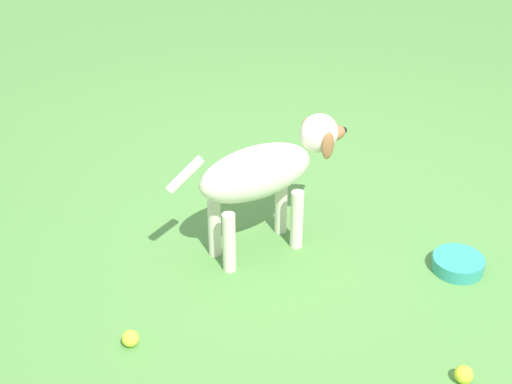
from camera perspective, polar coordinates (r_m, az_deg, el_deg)
ground at (r=3.32m, az=2.92°, el=-4.41°), size 14.00×14.00×0.00m
dog at (r=3.12m, az=0.80°, el=1.58°), size 0.45×0.79×0.59m
tennis_ball_0 at (r=2.79m, az=15.66°, el=-13.34°), size 0.07×0.07×0.07m
tennis_ball_1 at (r=2.86m, az=-9.62°, el=-11.02°), size 0.07×0.07×0.07m
water_bowl at (r=3.30m, az=15.24°, el=-5.33°), size 0.22×0.22×0.06m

